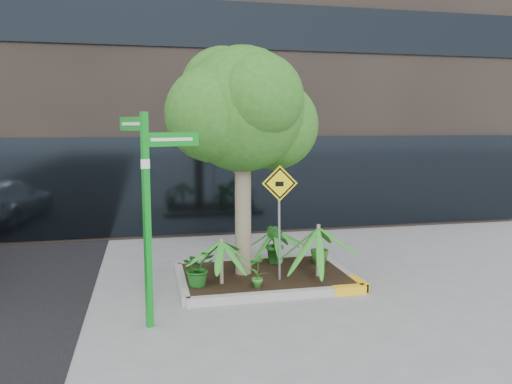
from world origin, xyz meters
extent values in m
plane|color=gray|center=(0.00, 0.00, 0.00)|extent=(80.00, 80.00, 0.00)
cube|color=#9E9E99|center=(0.20, 1.40, 0.07)|extent=(3.20, 0.15, 0.15)
cube|color=#9E9E99|center=(0.20, -0.80, 0.07)|extent=(3.20, 0.15, 0.15)
cube|color=#9E9E99|center=(-1.40, 0.30, 0.07)|extent=(0.15, 2.20, 0.15)
cube|color=#9E9E99|center=(1.80, 0.30, 0.07)|extent=(0.15, 2.20, 0.15)
cube|color=yellow|center=(1.50, -0.80, 0.07)|extent=(0.60, 0.17, 0.15)
cube|color=black|center=(0.20, 0.30, 0.12)|extent=(3.05, 2.05, 0.06)
cylinder|color=gray|center=(-0.20, 0.40, 1.45)|extent=(0.31, 0.31, 2.91)
cylinder|color=gray|center=(-0.10, 0.40, 2.52)|extent=(0.55, 0.16, 0.94)
sphere|color=#2A601B|center=(-0.20, 0.40, 3.29)|extent=(2.33, 2.33, 2.33)
sphere|color=#2A601B|center=(0.48, 0.70, 3.00)|extent=(1.74, 1.74, 1.74)
sphere|color=#2A601B|center=(-0.78, 0.21, 3.20)|extent=(1.74, 1.74, 1.74)
sphere|color=#2A601B|center=(-0.01, -0.18, 3.49)|extent=(1.55, 1.55, 1.55)
sphere|color=#2A601B|center=(-0.49, 0.89, 3.68)|extent=(1.65, 1.65, 1.65)
cylinder|color=gray|center=(1.15, -0.08, 0.65)|extent=(0.07, 0.07, 1.00)
cylinder|color=gray|center=(-0.71, -0.15, 0.57)|extent=(0.07, 0.07, 0.84)
cylinder|color=gray|center=(0.61, 1.05, 0.52)|extent=(0.07, 0.07, 0.75)
imported|color=#175117|center=(-1.14, -0.18, 0.48)|extent=(0.81, 0.81, 0.66)
imported|color=#2C641E|center=(1.48, 0.73, 0.50)|extent=(0.55, 0.55, 0.70)
imported|color=#307223|center=(-0.12, -0.55, 0.47)|extent=(0.40, 0.40, 0.64)
imported|color=#20661D|center=(0.58, 0.91, 0.57)|extent=(0.56, 0.56, 0.83)
cube|color=#0D911E|center=(-2.00, -1.50, 1.60)|extent=(0.12, 0.12, 3.20)
cube|color=#0D911E|center=(-1.60, -1.32, 2.80)|extent=(0.82, 0.39, 0.21)
cube|color=#0D911E|center=(-2.18, -1.10, 3.02)|extent=(0.39, 0.82, 0.21)
cube|color=white|center=(-1.60, -1.34, 2.80)|extent=(0.63, 0.28, 0.05)
cube|color=white|center=(-2.19, -1.10, 3.02)|extent=(0.28, 0.63, 0.05)
cube|color=white|center=(-2.00, -1.55, 2.45)|extent=(0.13, 0.06, 0.14)
cylinder|color=slate|center=(0.38, -0.09, 1.13)|extent=(0.06, 0.19, 1.95)
cube|color=yellow|center=(0.38, -0.12, 1.95)|extent=(0.65, 0.08, 0.66)
cube|color=black|center=(0.38, -0.13, 1.95)|extent=(0.58, 0.06, 0.58)
cube|color=yellow|center=(0.38, -0.13, 1.95)|extent=(0.49, 0.05, 0.50)
cube|color=black|center=(0.37, -0.14, 1.94)|extent=(0.15, 0.02, 0.09)
camera|label=1|loc=(-1.99, -8.83, 3.01)|focal=35.00mm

